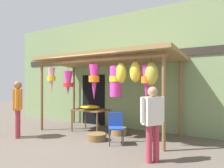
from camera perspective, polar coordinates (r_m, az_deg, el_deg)
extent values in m
plane|color=#60564C|center=(6.39, -8.84, -14.77)|extent=(30.00, 30.00, 0.00)
cube|color=#7A9360|center=(8.01, 1.52, 3.54)|extent=(11.00, 0.25, 4.25)
cube|color=#2D2823|center=(7.94, 0.99, 7.28)|extent=(9.90, 0.04, 0.24)
cube|color=black|center=(8.49, -5.14, -4.27)|extent=(1.10, 0.03, 2.00)
cylinder|color=brown|center=(7.78, -18.69, -3.42)|extent=(0.09, 0.09, 2.33)
cylinder|color=brown|center=(5.22, 14.00, -5.08)|extent=(0.09, 0.09, 2.33)
cylinder|color=brown|center=(8.93, -10.43, -2.99)|extent=(0.09, 0.09, 2.33)
cylinder|color=brown|center=(6.82, 18.26, -3.90)|extent=(0.09, 0.09, 2.33)
cylinder|color=brown|center=(6.27, -5.66, 6.44)|extent=(4.60, 0.10, 0.10)
cylinder|color=brown|center=(7.67, 1.94, 6.38)|extent=(4.60, 0.10, 0.10)
cube|color=olive|center=(6.96, -1.48, 6.79)|extent=(4.90, 2.17, 0.26)
cylinder|color=brown|center=(7.44, -16.29, 4.66)|extent=(0.01, 0.01, 0.10)
cone|color=pink|center=(7.41, -16.30, 0.81)|extent=(0.25, 0.25, 0.90)
cylinder|color=yellow|center=(7.41, -16.30, 1.46)|extent=(0.27, 0.27, 0.16)
cylinder|color=brown|center=(6.88, -11.95, 4.47)|extent=(0.01, 0.01, 0.23)
cone|color=#D13399|center=(6.85, -11.95, 0.25)|extent=(0.30, 0.30, 0.78)
cylinder|color=red|center=(6.85, -11.95, -0.23)|extent=(0.32, 0.32, 0.14)
cylinder|color=brown|center=(6.21, -4.94, 5.66)|extent=(0.01, 0.01, 0.08)
cone|color=#D13399|center=(6.18, -4.94, 0.44)|extent=(0.29, 0.29, 1.05)
cylinder|color=orange|center=(6.18, -4.94, 1.40)|extent=(0.32, 0.32, 0.19)
cylinder|color=brown|center=(5.85, 1.07, 5.65)|extent=(0.01, 0.01, 0.16)
cylinder|color=#D13399|center=(5.82, 1.07, 0.72)|extent=(0.33, 0.33, 0.85)
cylinder|color=yellow|center=(5.83, 1.07, 1.39)|extent=(0.36, 0.36, 0.15)
cylinder|color=brown|center=(5.47, 9.52, 5.97)|extent=(0.01, 0.01, 0.17)
cone|color=#D13399|center=(5.44, 9.52, -0.19)|extent=(0.26, 0.26, 1.00)
cylinder|color=orange|center=(5.44, 9.52, 1.15)|extent=(0.29, 0.29, 0.18)
cylinder|color=#4C3D23|center=(5.42, 10.69, 6.41)|extent=(0.02, 0.02, 0.10)
ellipsoid|color=gold|center=(5.39, 10.69, 2.78)|extent=(0.35, 0.29, 0.59)
cylinder|color=#4C3D23|center=(5.59, 6.41, 6.44)|extent=(0.02, 0.02, 0.05)
ellipsoid|color=yellow|center=(5.56, 6.41, 3.32)|extent=(0.31, 0.26, 0.56)
cylinder|color=#4C3D23|center=(5.72, 2.49, 6.16)|extent=(0.02, 0.02, 0.08)
ellipsoid|color=yellow|center=(5.70, 2.49, 3.01)|extent=(0.31, 0.26, 0.55)
cube|color=brown|center=(7.25, -5.82, -7.06)|extent=(1.17, 0.84, 0.04)
cylinder|color=brown|center=(7.37, -10.96, -9.93)|extent=(0.05, 0.05, 0.72)
cylinder|color=brown|center=(6.70, -4.09, -10.93)|extent=(0.05, 0.05, 0.72)
cylinder|color=brown|center=(7.92, -7.29, -9.24)|extent=(0.05, 0.05, 0.72)
cylinder|color=brown|center=(7.30, -0.65, -10.02)|extent=(0.05, 0.05, 0.72)
ellipsoid|color=yellow|center=(7.32, -6.21, -6.29)|extent=(0.77, 0.54, 0.14)
ellipsoid|color=#D13399|center=(7.20, -5.76, -6.34)|extent=(0.35, 0.27, 0.10)
cube|color=#2347A8|center=(5.74, 1.10, -11.97)|extent=(0.56, 0.56, 0.04)
cube|color=#2347A8|center=(5.87, 0.99, -9.70)|extent=(0.35, 0.25, 0.40)
cylinder|color=#333338|center=(5.60, -0.68, -14.57)|extent=(0.03, 0.03, 0.44)
cylinder|color=#333338|center=(5.63, 3.11, -14.51)|extent=(0.03, 0.03, 0.44)
cylinder|color=#333338|center=(5.95, -0.79, -13.70)|extent=(0.03, 0.03, 0.44)
cylinder|color=#333338|center=(5.97, 2.76, -13.65)|extent=(0.03, 0.03, 0.44)
cylinder|color=olive|center=(6.82, 1.85, -12.70)|extent=(0.51, 0.51, 0.26)
cylinder|color=brown|center=(6.23, -4.24, -14.25)|extent=(0.56, 0.56, 0.19)
cylinder|color=#B23347|center=(6.95, -24.52, -9.99)|extent=(0.13, 0.13, 0.85)
cylinder|color=#B23347|center=(7.13, -24.33, -9.75)|extent=(0.13, 0.13, 0.85)
cube|color=orange|center=(6.95, -24.42, -3.84)|extent=(0.45, 0.43, 0.64)
cylinder|color=orange|center=(6.70, -24.69, -3.71)|extent=(0.08, 0.08, 0.57)
cylinder|color=orange|center=(7.20, -24.17, -3.46)|extent=(0.08, 0.08, 0.57)
sphere|color=#896042|center=(6.94, -24.42, -0.26)|extent=(0.23, 0.23, 0.23)
cylinder|color=#B23347|center=(4.64, 12.02, -15.49)|extent=(0.13, 0.13, 0.78)
cylinder|color=#B23347|center=(4.54, 10.13, -15.84)|extent=(0.13, 0.13, 0.78)
cube|color=silver|center=(4.45, 11.08, -7.21)|extent=(0.40, 0.46, 0.58)
cylinder|color=silver|center=(4.60, 13.67, -6.61)|extent=(0.08, 0.08, 0.52)
cylinder|color=silver|center=(4.31, 8.32, -7.07)|extent=(0.08, 0.08, 0.52)
sphere|color=tan|center=(4.42, 11.08, -2.08)|extent=(0.21, 0.21, 0.21)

